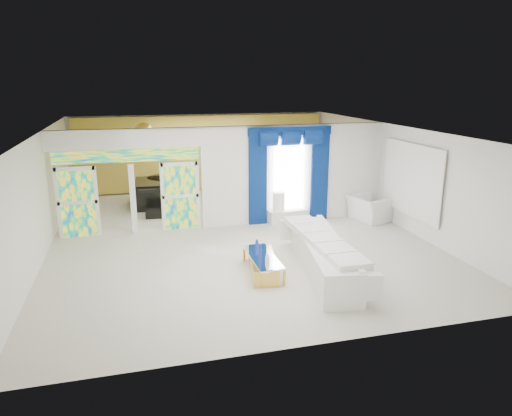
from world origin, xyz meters
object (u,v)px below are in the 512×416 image
object	(u,v)px
armchair	(369,208)
white_sofa	(323,257)
coffee_table	(263,265)
grand_piano	(155,193)
console_table	(288,216)

from	to	relation	value
armchair	white_sofa	bearing A→B (deg)	123.80
white_sofa	coffee_table	world-z (taller)	white_sofa
coffee_table	armchair	world-z (taller)	armchair
coffee_table	armchair	xyz separation A→B (m)	(4.37, 3.16, 0.20)
white_sofa	coffee_table	bearing A→B (deg)	177.35
white_sofa	grand_piano	world-z (taller)	grand_piano
coffee_table	console_table	distance (m)	4.00
armchair	console_table	bearing A→B (deg)	65.77
grand_piano	console_table	bearing A→B (deg)	-37.28
console_table	armchair	world-z (taller)	armchair
coffee_table	console_table	bearing A→B (deg)	63.28
white_sofa	grand_piano	xyz separation A→B (m)	(-3.40, 7.07, 0.07)
white_sofa	armchair	size ratio (longest dim) A/B	3.26
armchair	grand_piano	world-z (taller)	grand_piano
white_sofa	grand_piano	bearing A→B (deg)	125.57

